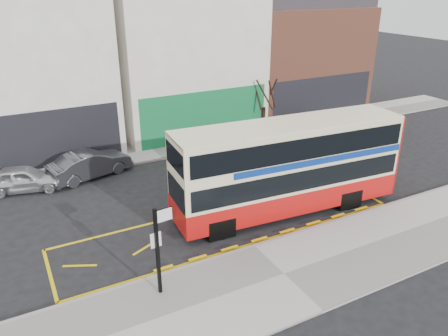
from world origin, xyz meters
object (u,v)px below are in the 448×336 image
double_decker_bus (289,166)px  car_silver (24,179)px  car_white (324,126)px  car_grey (90,164)px  bus_stop_post (159,243)px  street_tree_right (265,85)px

double_decker_bus → car_silver: double_decker_bus is taller
car_silver → car_white: bearing=-77.1°
car_grey → car_white: bearing=-108.3°
bus_stop_post → car_grey: (0.02, 10.31, -1.27)m
bus_stop_post → double_decker_bus: bearing=16.1°
double_decker_bus → car_grey: size_ratio=2.42×
double_decker_bus → car_white: double_decker_bus is taller
car_grey → car_white: size_ratio=0.83×
bus_stop_post → street_tree_right: bearing=40.3°
bus_stop_post → car_grey: bearing=83.8°
street_tree_right → car_silver: bearing=-172.4°
double_decker_bus → street_tree_right: street_tree_right is taller
double_decker_bus → street_tree_right: 10.55m
car_white → street_tree_right: size_ratio=1.09×
car_grey → bus_stop_post: bearing=164.5°
car_white → car_grey: bearing=85.0°
car_silver → car_white: car_white is taller
car_grey → car_silver: bearing=77.1°
car_silver → car_white: size_ratio=0.73×
double_decker_bus → car_silver: (-9.93, 7.40, -1.47)m
car_grey → car_white: 14.52m
bus_stop_post → car_white: (14.52, 9.58, -1.23)m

